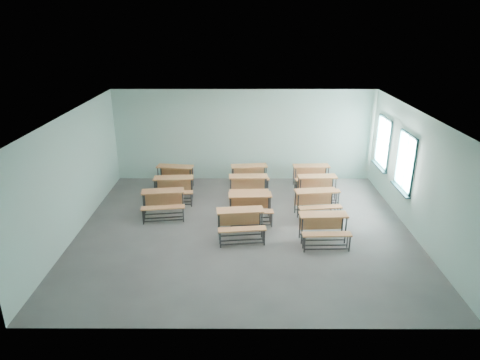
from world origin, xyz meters
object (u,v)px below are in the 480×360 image
at_px(desk_unit_r1c0, 163,200).
at_px(desk_unit_r1c1, 250,204).
at_px(desk_unit_r3c1, 249,173).
at_px(desk_unit_r3c2, 312,173).
at_px(desk_unit_r2c1, 248,184).
at_px(desk_unit_r2c2, 318,184).
at_px(desk_unit_r3c0, 174,174).
at_px(desk_unit_r0c1, 240,220).
at_px(desk_unit_r0c2, 324,225).
at_px(desk_unit_r1c2, 317,200).
at_px(desk_unit_r2c0, 174,186).

xyz_separation_m(desk_unit_r1c0, desk_unit_r1c1, (2.51, -0.27, 0.00)).
distance_m(desk_unit_r3c1, desk_unit_r3c2, 2.10).
bearing_deg(desk_unit_r3c1, desk_unit_r2c1, -99.14).
height_order(desk_unit_r1c1, desk_unit_r2c2, same).
height_order(desk_unit_r1c0, desk_unit_r1c1, same).
bearing_deg(desk_unit_r3c0, desk_unit_r3c1, 9.19).
xyz_separation_m(desk_unit_r0c1, desk_unit_r0c2, (2.12, -0.26, 0.00)).
distance_m(desk_unit_r1c0, desk_unit_r3c0, 2.19).
relative_size(desk_unit_r0c2, desk_unit_r1c2, 0.95).
bearing_deg(desk_unit_r0c2, desk_unit_r0c1, 170.89).
xyz_separation_m(desk_unit_r0c1, desk_unit_r2c0, (-2.10, 2.41, 0.00)).
bearing_deg(desk_unit_r2c1, desk_unit_r0c1, -97.77).
distance_m(desk_unit_r0c1, desk_unit_r2c0, 3.20).
distance_m(desk_unit_r0c1, desk_unit_r2c2, 3.52).
bearing_deg(desk_unit_r3c2, desk_unit_r1c0, -157.14).
distance_m(desk_unit_r0c2, desk_unit_r3c2, 3.85).
xyz_separation_m(desk_unit_r2c1, desk_unit_r2c2, (2.19, -0.01, 0.00)).
distance_m(desk_unit_r0c1, desk_unit_r3c2, 4.31).
xyz_separation_m(desk_unit_r3c0, desk_unit_r3c2, (4.64, 0.08, 0.00)).
height_order(desk_unit_r0c1, desk_unit_r1c0, same).
bearing_deg(desk_unit_r0c1, desk_unit_r0c2, -13.49).
distance_m(desk_unit_r0c2, desk_unit_r2c2, 2.82).
distance_m(desk_unit_r1c0, desk_unit_r3c2, 5.16).
xyz_separation_m(desk_unit_r2c0, desk_unit_r3c2, (4.50, 1.17, 0.00)).
bearing_deg(desk_unit_r2c1, desk_unit_r3c1, 84.77).
xyz_separation_m(desk_unit_r0c1, desk_unit_r2c1, (0.25, 2.55, 0.00)).
xyz_separation_m(desk_unit_r1c0, desk_unit_r3c0, (0.00, 2.19, 0.00)).
bearing_deg(desk_unit_r2c2, desk_unit_r1c2, -104.50).
distance_m(desk_unit_r2c2, desk_unit_r3c0, 4.77).
distance_m(desk_unit_r1c1, desk_unit_r1c2, 1.95).
distance_m(desk_unit_r0c2, desk_unit_r1c0, 4.64).
distance_m(desk_unit_r2c0, desk_unit_r3c1, 2.67).
relative_size(desk_unit_r0c1, desk_unit_r3c0, 0.99).
bearing_deg(desk_unit_r3c2, desk_unit_r0c1, -127.05).
distance_m(desk_unit_r1c1, desk_unit_r2c0, 2.75).
height_order(desk_unit_r1c0, desk_unit_r1c2, same).
relative_size(desk_unit_r1c1, desk_unit_r2c0, 1.00).
bearing_deg(desk_unit_r1c1, desk_unit_r2c2, 31.31).
xyz_separation_m(desk_unit_r1c1, desk_unit_r2c2, (2.16, 1.51, 0.00)).
xyz_separation_m(desk_unit_r1c0, desk_unit_r2c1, (2.48, 1.24, 0.00)).
height_order(desk_unit_r0c1, desk_unit_r3c2, same).
relative_size(desk_unit_r2c1, desk_unit_r3c2, 0.99).
xyz_separation_m(desk_unit_r0c1, desk_unit_r1c0, (-2.24, 1.31, 0.00)).
bearing_deg(desk_unit_r1c2, desk_unit_r2c0, 158.65).
bearing_deg(desk_unit_r0c1, desk_unit_r2c2, 39.78).
bearing_deg(desk_unit_r1c2, desk_unit_r1c0, 172.99).
distance_m(desk_unit_r1c1, desk_unit_r2c1, 1.51).
height_order(desk_unit_r1c2, desk_unit_r2c1, same).
distance_m(desk_unit_r2c1, desk_unit_r3c1, 1.02).
bearing_deg(desk_unit_r2c2, desk_unit_r1c0, -168.78).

